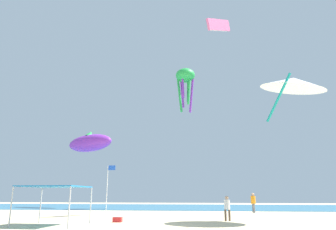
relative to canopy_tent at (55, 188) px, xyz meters
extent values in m
cube|color=beige|center=(5.11, -0.41, -2.12)|extent=(110.00, 110.00, 0.10)
cube|color=teal|center=(5.11, 30.13, -2.06)|extent=(110.00, 24.50, 0.03)
cylinder|color=#B2B2B7|center=(-1.63, -1.49, -1.02)|extent=(0.07, 0.07, 2.11)
cylinder|color=#B2B2B7|center=(1.63, -1.49, -1.02)|extent=(0.07, 0.07, 2.11)
cylinder|color=#B2B2B7|center=(-1.63, 1.49, -1.02)|extent=(0.07, 0.07, 2.11)
cylinder|color=#B2B2B7|center=(1.63, 1.49, -1.02)|extent=(0.07, 0.07, 2.11)
cube|color=#1972B7|center=(0.00, 0.00, 0.07)|extent=(3.32, 3.06, 0.06)
cylinder|color=slate|center=(12.93, 14.61, -1.65)|extent=(0.17, 0.17, 0.85)
cylinder|color=slate|center=(12.87, 14.94, -1.65)|extent=(0.17, 0.17, 0.85)
cylinder|color=orange|center=(12.90, 14.78, -0.85)|extent=(0.44, 0.44, 0.74)
sphere|color=tan|center=(12.90, 14.78, -0.34)|extent=(0.28, 0.28, 0.28)
cylinder|color=brown|center=(10.07, 4.66, -1.71)|extent=(0.14, 0.14, 0.73)
cylinder|color=brown|center=(9.80, 4.54, -1.71)|extent=(0.14, 0.14, 0.73)
cylinder|color=white|center=(9.93, 4.60, -1.02)|extent=(0.38, 0.38, 0.64)
sphere|color=tan|center=(9.93, 4.60, -0.58)|extent=(0.24, 0.24, 0.24)
cylinder|color=silver|center=(1.21, 5.65, -0.15)|extent=(0.06, 0.06, 3.85)
cube|color=blue|center=(1.52, 5.65, 1.60)|extent=(0.55, 0.02, 0.35)
cube|color=red|center=(2.97, 2.76, -1.91)|extent=(0.56, 0.36, 0.32)
cube|color=white|center=(2.97, 2.76, -1.74)|extent=(0.57, 0.37, 0.03)
cube|color=pink|center=(10.22, 11.97, 16.63)|extent=(2.58, 3.37, 2.42)
cube|color=white|center=(10.22, 11.97, 16.09)|extent=(1.93, 2.51, 1.34)
cone|color=white|center=(14.86, 4.24, 7.20)|extent=(6.28, 6.28, 1.73)
cylinder|color=teal|center=(13.50, 2.93, 5.78)|extent=(1.60, 1.65, 2.91)
ellipsoid|color=purple|center=(-8.25, 25.23, 6.84)|extent=(8.92, 6.58, 3.12)
cone|color=green|center=(-8.25, 25.23, 8.15)|extent=(1.75, 1.84, 1.23)
ellipsoid|color=green|center=(5.78, 23.97, 16.00)|extent=(3.47, 3.47, 1.94)
cylinder|color=green|center=(6.08, 24.74, 13.91)|extent=(0.41, 0.58, 3.01)
cylinder|color=purple|center=(5.27, 24.61, 13.46)|extent=(0.54, 0.60, 3.90)
cylinder|color=green|center=(4.97, 23.84, 13.01)|extent=(0.77, 0.37, 4.79)
cylinder|color=purple|center=(5.49, 23.21, 13.91)|extent=(0.41, 0.58, 3.01)
cylinder|color=green|center=(6.30, 23.34, 13.46)|extent=(0.54, 0.60, 3.90)
cylinder|color=purple|center=(6.59, 24.10, 13.01)|extent=(0.77, 0.37, 4.79)
camera|label=1|loc=(8.96, -17.50, -0.41)|focal=33.53mm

